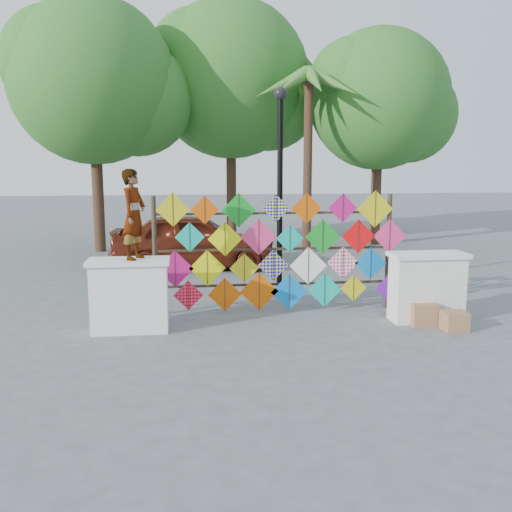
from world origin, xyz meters
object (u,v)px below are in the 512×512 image
at_px(kite_rack, 280,252).
at_px(lamppost, 280,173).
at_px(vendor_woman, 134,214).
at_px(sedan, 194,241).

relative_size(kite_rack, lamppost, 1.11).
bearing_deg(vendor_woman, kite_rack, -47.94).
distance_m(vendor_woman, sedan, 6.07).
height_order(vendor_woman, lamppost, lamppost).
bearing_deg(kite_rack, vendor_woman, -160.80).
bearing_deg(sedan, kite_rack, -159.72).
height_order(sedan, lamppost, lamppost).
bearing_deg(vendor_woman, sedan, 12.13).
relative_size(kite_rack, vendor_woman, 3.23).
relative_size(vendor_woman, sedan, 0.34).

